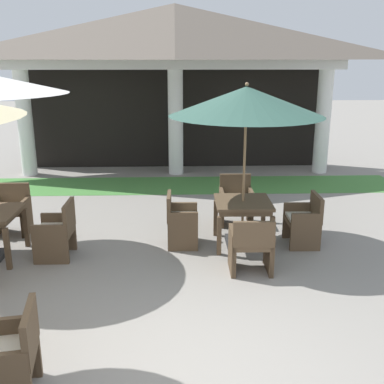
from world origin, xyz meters
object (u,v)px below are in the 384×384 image
patio_table_near_foreground (243,207)px  patio_chair_mid_left_east (57,232)px  patio_umbrella_near_foreground (246,103)px  patio_chair_mid_left_north (12,211)px  patio_chair_near_foreground_south (251,245)px  patio_chair_near_foreground_west (181,221)px  patio_chair_near_foreground_east (304,221)px  patio_chair_near_foreground_north (236,202)px  patio_chair_mid_right_east (11,358)px

patio_table_near_foreground → patio_chair_mid_left_east: 2.96m
patio_umbrella_near_foreground → patio_chair_mid_left_north: (-3.97, 0.66, -1.92)m
patio_chair_near_foreground_south → patio_chair_mid_left_north: bearing=158.0°
patio_table_near_foreground → patio_chair_mid_left_east: patio_chair_mid_left_east is taller
patio_umbrella_near_foreground → patio_chair_mid_left_east: 3.52m
patio_chair_mid_left_east → patio_chair_near_foreground_south: bearing=-101.8°
patio_chair_near_foreground_west → patio_chair_near_foreground_east: 2.03m
patio_chair_near_foreground_west → patio_chair_mid_left_north: size_ratio=1.01×
patio_chair_near_foreground_north → patio_chair_near_foreground_west: 1.44m
patio_chair_near_foreground_west → patio_chair_mid_left_east: 1.95m
patio_table_near_foreground → patio_chair_mid_left_east: bearing=-172.5°
patio_chair_near_foreground_north → patio_chair_near_foreground_south: patio_chair_near_foreground_north is taller
patio_chair_near_foreground_east → patio_table_near_foreground: bearing=90.0°
patio_chair_near_foreground_north → patio_chair_near_foreground_west: size_ratio=1.03×
patio_chair_near_foreground_south → patio_chair_mid_left_east: bearing=168.8°
patio_chair_near_foreground_north → patio_chair_near_foreground_west: patio_chair_near_foreground_north is taller
patio_table_near_foreground → patio_umbrella_near_foreground: 1.67m
patio_chair_near_foreground_north → patio_umbrella_near_foreground: bearing=90.0°
patio_chair_mid_left_east → patio_chair_mid_left_north: bearing=45.2°
patio_table_near_foreground → patio_chair_near_foreground_east: bearing=-1.0°
patio_table_near_foreground → patio_chair_near_foreground_north: bearing=89.0°
patio_chair_near_foreground_east → patio_chair_mid_left_north: 5.03m
patio_table_near_foreground → patio_chair_near_foreground_south: patio_chair_near_foreground_south is taller
patio_chair_near_foreground_south → patio_umbrella_near_foreground: bearing=90.0°
patio_chair_mid_left_east → patio_chair_mid_right_east: 3.16m
patio_chair_mid_left_east → patio_chair_near_foreground_north: bearing=-64.1°
patio_chair_near_foreground_west → patio_chair_near_foreground_south: (1.00, -1.03, -0.01)m
patio_umbrella_near_foreground → patio_chair_mid_right_east: size_ratio=2.95×
patio_table_near_foreground → patio_chair_near_foreground_north: size_ratio=1.00×
patio_chair_mid_right_east → patio_chair_mid_left_east: bearing=-2.4°
patio_chair_near_foreground_north → patio_chair_near_foreground_south: 2.04m
patio_chair_near_foreground_west → patio_chair_mid_left_east: bearing=-77.1°
patio_table_near_foreground → patio_umbrella_near_foreground: patio_umbrella_near_foreground is taller
patio_chair_mid_left_east → patio_chair_near_foreground_west: bearing=-77.7°
patio_chair_near_foreground_west → patio_chair_mid_left_east: (-1.91, -0.40, -0.01)m
patio_chair_near_foreground_south → patio_chair_near_foreground_west: bearing=135.0°
patio_chair_near_foreground_north → patio_chair_mid_right_east: size_ratio=1.02×
patio_chair_near_foreground_east → patio_chair_mid_left_north: patio_chair_mid_left_north is taller
patio_chair_near_foreground_north → patio_chair_near_foreground_south: bearing=90.0°
patio_table_near_foreground → patio_chair_mid_left_north: patio_chair_mid_left_north is taller
patio_chair_near_foreground_north → patio_chair_mid_left_north: bearing=6.2°
patio_umbrella_near_foreground → patio_chair_near_foreground_north: bearing=89.0°
patio_chair_near_foreground_south → patio_chair_mid_right_east: size_ratio=0.95×
patio_chair_near_foreground_north → patio_chair_near_foreground_east: patio_chair_near_foreground_north is taller
patio_chair_mid_left_north → patio_chair_mid_right_east: patio_chair_mid_right_east is taller
patio_chair_near_foreground_west → patio_chair_near_foreground_south: size_ratio=1.04×
patio_chair_near_foreground_west → patio_chair_mid_left_east: size_ratio=0.99×
patio_table_near_foreground → patio_chair_near_foreground_south: 1.04m
patio_chair_near_foreground_east → patio_chair_mid_left_east: 3.96m
patio_chair_near_foreground_west → patio_chair_mid_left_north: (-2.95, 0.64, -0.01)m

